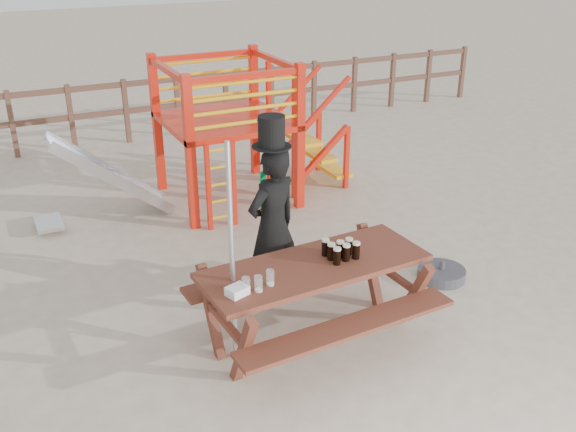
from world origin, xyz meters
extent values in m
plane|color=beige|center=(0.00, 0.00, 0.00)|extent=(60.00, 60.00, 0.00)
cube|color=brown|center=(0.00, 7.00, 1.10)|extent=(15.00, 0.06, 0.10)
cube|color=brown|center=(0.00, 7.00, 0.60)|extent=(15.00, 0.06, 0.10)
cube|color=brown|center=(-2.50, 7.00, 0.60)|extent=(0.09, 0.09, 1.20)
cube|color=brown|center=(-1.50, 7.00, 0.60)|extent=(0.09, 0.09, 1.20)
cube|color=brown|center=(-0.50, 7.00, 0.60)|extent=(0.09, 0.09, 1.20)
cube|color=brown|center=(0.50, 7.00, 0.60)|extent=(0.09, 0.09, 1.20)
cube|color=brown|center=(1.50, 7.00, 0.60)|extent=(0.09, 0.09, 1.20)
cube|color=brown|center=(2.50, 7.00, 0.60)|extent=(0.09, 0.09, 1.20)
cube|color=brown|center=(3.50, 7.00, 0.60)|extent=(0.09, 0.09, 1.20)
cube|color=brown|center=(4.50, 7.00, 0.60)|extent=(0.09, 0.09, 1.20)
cube|color=brown|center=(5.50, 7.00, 0.60)|extent=(0.09, 0.09, 1.20)
cube|color=brown|center=(6.50, 7.00, 0.60)|extent=(0.09, 0.09, 1.20)
cube|color=brown|center=(7.50, 7.00, 0.60)|extent=(0.09, 0.09, 1.20)
cube|color=red|center=(-0.60, 2.80, 1.05)|extent=(0.12, 0.12, 2.10)
cube|color=red|center=(1.00, 2.80, 1.05)|extent=(0.12, 0.12, 2.10)
cube|color=red|center=(-0.60, 4.40, 1.05)|extent=(0.12, 0.12, 2.10)
cube|color=red|center=(1.00, 4.40, 1.05)|extent=(0.12, 0.12, 2.10)
cube|color=red|center=(0.20, 3.60, 1.20)|extent=(1.72, 1.72, 0.08)
cube|color=red|center=(0.20, 2.80, 2.00)|extent=(1.60, 0.08, 0.08)
cube|color=red|center=(0.20, 4.40, 2.00)|extent=(1.60, 0.08, 0.08)
cube|color=red|center=(-0.60, 3.60, 2.00)|extent=(0.08, 1.60, 0.08)
cube|color=red|center=(1.00, 3.60, 2.00)|extent=(0.08, 1.60, 0.08)
cylinder|color=yellow|center=(0.20, 2.80, 1.38)|extent=(1.50, 0.05, 0.05)
cylinder|color=yellow|center=(0.20, 4.40, 1.38)|extent=(1.50, 0.05, 0.05)
cylinder|color=yellow|center=(0.20, 2.80, 1.56)|extent=(1.50, 0.05, 0.05)
cylinder|color=yellow|center=(0.20, 4.40, 1.56)|extent=(1.50, 0.05, 0.05)
cylinder|color=yellow|center=(0.20, 2.80, 1.74)|extent=(1.50, 0.05, 0.05)
cylinder|color=yellow|center=(0.20, 4.40, 1.74)|extent=(1.50, 0.05, 0.05)
cylinder|color=yellow|center=(0.20, 2.80, 1.92)|extent=(1.50, 0.05, 0.05)
cylinder|color=yellow|center=(0.20, 4.40, 1.92)|extent=(1.50, 0.05, 0.05)
cube|color=red|center=(-0.43, 2.65, 0.60)|extent=(0.06, 0.06, 1.20)
cube|color=red|center=(-0.07, 2.65, 0.60)|extent=(0.06, 0.06, 1.20)
cylinder|color=yellow|center=(-0.25, 2.65, 0.15)|extent=(0.36, 0.04, 0.04)
cylinder|color=yellow|center=(-0.25, 2.65, 0.39)|extent=(0.36, 0.04, 0.04)
cylinder|color=yellow|center=(-0.25, 2.65, 0.63)|extent=(0.36, 0.04, 0.04)
cylinder|color=yellow|center=(-0.25, 2.65, 0.87)|extent=(0.36, 0.04, 0.04)
cylinder|color=yellow|center=(-0.25, 2.65, 1.11)|extent=(0.36, 0.04, 0.04)
cube|color=yellow|center=(1.15, 3.60, 1.08)|extent=(0.30, 0.90, 0.06)
cube|color=yellow|center=(1.43, 3.60, 0.78)|extent=(0.30, 0.90, 0.06)
cube|color=yellow|center=(1.71, 3.60, 0.48)|extent=(0.30, 0.90, 0.06)
cube|color=yellow|center=(1.99, 3.60, 0.18)|extent=(0.30, 0.90, 0.06)
cube|color=red|center=(1.55, 3.15, 0.60)|extent=(0.95, 0.08, 0.86)
cube|color=red|center=(1.55, 4.05, 0.60)|extent=(0.95, 0.08, 0.86)
cube|color=silver|center=(-1.50, 3.60, 0.62)|extent=(1.53, 0.55, 1.21)
cube|color=silver|center=(-1.50, 3.33, 0.66)|extent=(1.58, 0.04, 1.28)
cube|color=silver|center=(-1.50, 3.87, 0.66)|extent=(1.58, 0.04, 1.28)
cube|color=silver|center=(-2.40, 3.60, 0.10)|extent=(0.35, 0.55, 0.05)
cube|color=brown|center=(-0.37, -0.21, 0.82)|extent=(2.24, 0.94, 0.05)
cube|color=brown|center=(-0.34, -0.81, 0.49)|extent=(2.21, 0.42, 0.04)
cube|color=brown|center=(-0.41, 0.40, 0.49)|extent=(2.21, 0.42, 0.04)
cube|color=brown|center=(-1.31, -0.26, 0.40)|extent=(0.16, 1.32, 0.79)
cube|color=brown|center=(0.56, -0.16, 0.40)|extent=(0.16, 1.32, 0.79)
imported|color=black|center=(-0.42, 0.65, 0.88)|extent=(0.74, 0.60, 1.76)
cube|color=#0B8340|center=(-0.46, 0.78, 1.09)|extent=(0.07, 0.04, 0.41)
cylinder|color=black|center=(-0.42, 0.65, 1.77)|extent=(0.40, 0.40, 0.01)
cylinder|color=black|center=(-0.42, 0.65, 1.93)|extent=(0.27, 0.27, 0.31)
cube|color=white|center=(-0.46, 0.78, 2.04)|extent=(0.14, 0.05, 0.04)
cylinder|color=#B2B2B7|center=(-1.18, -0.15, 1.08)|extent=(0.05, 0.05, 2.16)
cylinder|color=#3B3B40|center=(1.53, 0.19, 0.06)|extent=(0.55, 0.55, 0.13)
cylinder|color=#3B3B40|center=(1.53, 0.19, 0.18)|extent=(0.06, 0.06, 0.11)
cube|color=white|center=(-1.24, -0.41, 0.89)|extent=(0.22, 0.19, 0.08)
cylinder|color=black|center=(-0.19, -0.30, 0.93)|extent=(0.07, 0.07, 0.15)
cylinder|color=beige|center=(-0.19, -0.30, 1.01)|extent=(0.07, 0.07, 0.02)
cylinder|color=black|center=(-0.08, -0.28, 0.93)|extent=(0.07, 0.07, 0.15)
cylinder|color=beige|center=(-0.08, -0.28, 1.01)|extent=(0.07, 0.07, 0.02)
cylinder|color=black|center=(0.03, -0.28, 0.93)|extent=(0.07, 0.07, 0.15)
cylinder|color=beige|center=(0.03, -0.28, 1.01)|extent=(0.07, 0.07, 0.02)
cylinder|color=black|center=(-0.20, -0.20, 0.93)|extent=(0.07, 0.07, 0.15)
cylinder|color=beige|center=(-0.20, -0.20, 1.01)|extent=(0.07, 0.07, 0.02)
cylinder|color=black|center=(-0.09, -0.20, 0.93)|extent=(0.07, 0.07, 0.15)
cylinder|color=beige|center=(-0.09, -0.20, 1.01)|extent=(0.07, 0.07, 0.02)
cylinder|color=black|center=(0.01, -0.18, 0.93)|extent=(0.07, 0.07, 0.15)
cylinder|color=beige|center=(0.01, -0.18, 1.01)|extent=(0.07, 0.07, 0.02)
cylinder|color=black|center=(-0.20, -0.10, 0.93)|extent=(0.07, 0.07, 0.15)
cylinder|color=beige|center=(-0.20, -0.10, 1.01)|extent=(0.07, 0.07, 0.02)
cylinder|color=silver|center=(-0.92, -0.38, 0.93)|extent=(0.07, 0.07, 0.15)
cylinder|color=beige|center=(-0.92, -0.38, 0.86)|extent=(0.07, 0.07, 0.02)
cylinder|color=silver|center=(-1.06, -0.43, 0.93)|extent=(0.07, 0.07, 0.15)
cylinder|color=beige|center=(-1.06, -0.43, 0.86)|extent=(0.07, 0.07, 0.02)
cylinder|color=silver|center=(-1.16, -0.41, 0.93)|extent=(0.07, 0.07, 0.15)
cylinder|color=beige|center=(-1.16, -0.41, 0.86)|extent=(0.07, 0.07, 0.02)
camera|label=1|loc=(-2.96, -4.89, 3.77)|focal=40.00mm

